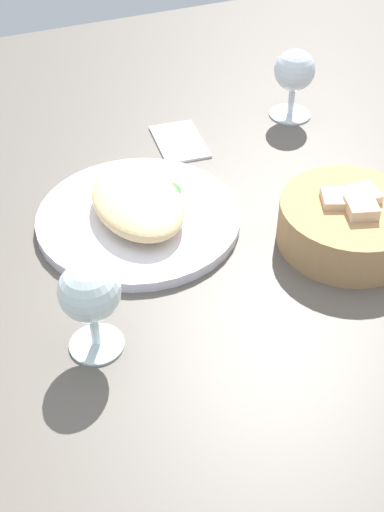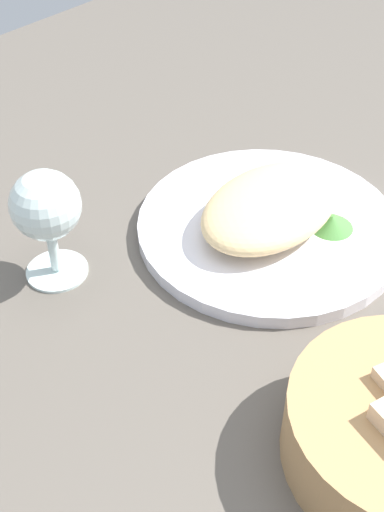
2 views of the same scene
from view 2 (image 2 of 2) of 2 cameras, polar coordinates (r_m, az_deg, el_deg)
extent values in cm
cube|color=#59524A|center=(64.22, 11.74, -3.99)|extent=(140.00, 140.00, 2.00)
cylinder|color=white|center=(68.95, 6.47, 2.45)|extent=(26.59, 26.59, 1.40)
ellipsoid|color=#ECC88A|center=(67.30, 6.64, 4.20)|extent=(16.90, 11.32, 3.92)
cone|color=#458239|center=(68.43, 11.75, 2.83)|extent=(4.37, 4.37, 1.29)
cylinder|color=silver|center=(65.60, -11.34, -1.14)|extent=(5.92, 5.92, 0.60)
cylinder|color=silver|center=(64.00, -11.62, 0.45)|extent=(1.00, 1.00, 4.26)
sphere|color=silver|center=(60.67, -12.31, 4.23)|extent=(6.42, 6.42, 6.42)
camera|label=1|loc=(0.56, -82.45, 20.45)|focal=46.58mm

